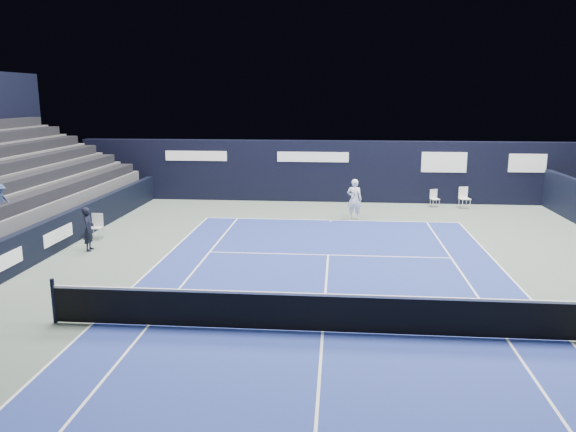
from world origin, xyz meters
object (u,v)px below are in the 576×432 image
object	(u,v)px
folding_chair_back_a	(434,195)
tennis_player	(354,199)
tennis_net	(323,312)
folding_chair_back_b	(464,196)
line_judge_chair	(97,225)

from	to	relation	value
folding_chair_back_a	tennis_player	bearing A→B (deg)	-158.68
tennis_net	tennis_player	distance (m)	12.28
tennis_net	folding_chair_back_b	bearing A→B (deg)	67.28
tennis_player	line_judge_chair	bearing A→B (deg)	-156.14
tennis_player	folding_chair_back_b	bearing A→B (deg)	28.83
line_judge_chair	tennis_player	distance (m)	10.73
tennis_net	tennis_player	bearing A→B (deg)	85.24
folding_chair_back_a	line_judge_chair	xyz separation A→B (m)	(-13.76, -7.55, -0.02)
folding_chair_back_b	folding_chair_back_a	bearing A→B (deg)	154.31
folding_chair_back_a	folding_chair_back_b	size ratio (longest dim) A/B	0.83
tennis_player	folding_chair_back_a	bearing A→B (deg)	39.07
folding_chair_back_a	folding_chair_back_b	distance (m)	1.41
folding_chair_back_a	folding_chair_back_b	world-z (taller)	folding_chair_back_b
folding_chair_back_b	tennis_player	xyz separation A→B (m)	(-5.33, -2.94, 0.31)
line_judge_chair	tennis_net	bearing A→B (deg)	-43.48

